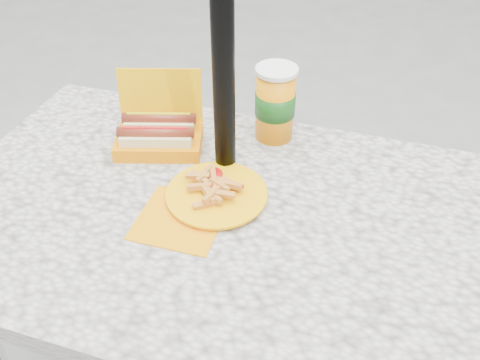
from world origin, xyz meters
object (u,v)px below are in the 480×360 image
(umbrella_pole, at_px, (223,29))
(soda_cup, at_px, (275,103))
(fries_plate, at_px, (213,195))
(hotdog_box, at_px, (159,133))

(umbrella_pole, height_order, soda_cup, umbrella_pole)
(umbrella_pole, bearing_deg, fries_plate, -83.73)
(fries_plate, distance_m, soda_cup, 0.31)
(hotdog_box, distance_m, fries_plate, 0.25)
(umbrella_pole, bearing_deg, soda_cup, 63.43)
(umbrella_pole, distance_m, hotdog_box, 0.36)
(umbrella_pole, relative_size, hotdog_box, 8.67)
(hotdog_box, xyz_separation_m, soda_cup, (0.27, 0.13, 0.06))
(hotdog_box, relative_size, fries_plate, 0.85)
(soda_cup, bearing_deg, umbrella_pole, -116.57)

